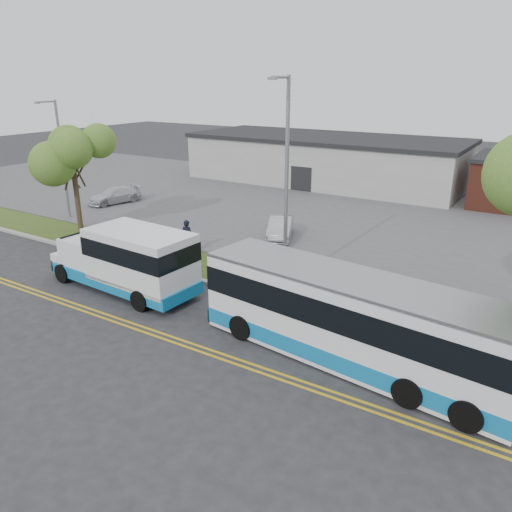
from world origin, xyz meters
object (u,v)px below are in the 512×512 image
Objects in this scene: tree_west at (72,154)px; pedestrian at (187,236)px; streetlight_near at (286,179)px; parked_car_b at (115,195)px; transit_bus at (351,320)px; parked_car_a at (280,228)px; shuttle_bus at (129,258)px; streetlight_far at (61,155)px.

pedestrian is at bearing 5.66° from tree_west.
pedestrian is at bearing 169.60° from streetlight_near.
pedestrian is 0.45× the size of parked_car_b.
transit_bus is 2.73× the size of parked_car_b.
tree_west is 0.60× the size of transit_bus.
tree_west is 1.63× the size of parked_car_b.
parked_car_a is 0.93× the size of parked_car_b.
pedestrian is at bearing 104.73° from shuttle_bus.
shuttle_bus is 4.28× the size of pedestrian.
parked_car_a is (3.09, 5.21, -0.30)m from pedestrian.
tree_west is 4.62m from streetlight_far.
pedestrian reaches higher than parked_car_a.
shuttle_bus is at bearing -25.13° from parked_car_b.
tree_west is at bearing -1.03° from pedestrian.
streetlight_far reaches higher than tree_west.
streetlight_near is 2.41× the size of parked_car_a.
streetlight_far is at bearing -69.75° from parked_car_b.
parked_car_a is (11.16, 6.01, -4.37)m from tree_west.
streetlight_near is 1.19× the size of streetlight_far.
streetlight_near reaches higher than shuttle_bus.
tree_west is 9.07m from pedestrian.
parked_car_a is at bearing 28.30° from tree_west.
pedestrian is at bearing -144.18° from parked_car_a.
transit_bus is (24.16, -7.21, -2.88)m from streetlight_far.
parked_car_a is at bearing 14.04° from streetlight_far.
shuttle_bus is (9.18, -4.67, -3.48)m from tree_west.
transit_bus reaches higher than shuttle_bus.
transit_bus is 13.42m from pedestrian.
parked_car_b is (-19.40, 7.44, -4.52)m from streetlight_near.
tree_west reaches higher than pedestrian.
parked_car_b is at bearing 160.89° from transit_bus.
transit_bus is (5.16, -4.53, -3.64)m from streetlight_near.
shuttle_bus is 17.91m from parked_car_b.
streetlight_far reaches higher than parked_car_b.
streetlight_near is 8.77m from parked_car_a.
streetlight_near reaches higher than parked_car_b.
streetlight_near is at bearing -82.83° from parked_car_a.
tree_west reaches higher than parked_car_a.
streetlight_near is (15.00, -0.47, 0.11)m from tree_west.
streetlight_far is at bearing 170.53° from parked_car_a.
streetlight_far is at bearing 170.26° from transit_bus.
streetlight_near is at bearing 145.61° from transit_bus.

